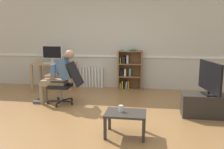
{
  "coord_description": "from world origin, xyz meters",
  "views": [
    {
      "loc": [
        0.98,
        -4.3,
        1.63
      ],
      "look_at": [
        0.15,
        0.85,
        0.7
      ],
      "focal_mm": 38.69,
      "sensor_mm": 36.0,
      "label": 1
    }
  ],
  "objects_px": {
    "computer_desk": "(54,67)",
    "bookshelf": "(129,70)",
    "radiator": "(88,77)",
    "office_chair": "(67,81)",
    "imac_monitor": "(52,53)",
    "tv_stand": "(208,106)",
    "person_seated": "(59,75)",
    "computer_mouse": "(64,63)",
    "coffee_table": "(126,116)",
    "drinking_glass": "(121,108)",
    "keyboard": "(51,63)",
    "tv_screen": "(210,78)"
  },
  "relations": [
    {
      "from": "tv_screen",
      "to": "computer_desk",
      "type": "bearing_deg",
      "value": 54.62
    },
    {
      "from": "computer_desk",
      "to": "person_seated",
      "type": "relative_size",
      "value": 0.97
    },
    {
      "from": "tv_stand",
      "to": "computer_mouse",
      "type": "bearing_deg",
      "value": 155.3
    },
    {
      "from": "imac_monitor",
      "to": "bookshelf",
      "type": "xyz_separation_m",
      "value": [
        2.18,
        0.22,
        -0.49
      ]
    },
    {
      "from": "computer_mouse",
      "to": "office_chair",
      "type": "xyz_separation_m",
      "value": [
        0.52,
        -1.22,
        -0.25
      ]
    },
    {
      "from": "coffee_table",
      "to": "computer_mouse",
      "type": "bearing_deg",
      "value": 126.45
    },
    {
      "from": "computer_desk",
      "to": "drinking_glass",
      "type": "distance_m",
      "value": 3.62
    },
    {
      "from": "keyboard",
      "to": "computer_mouse",
      "type": "xyz_separation_m",
      "value": [
        0.35,
        0.02,
        0.01
      ]
    },
    {
      "from": "radiator",
      "to": "imac_monitor",
      "type": "bearing_deg",
      "value": -162.14
    },
    {
      "from": "computer_mouse",
      "to": "bookshelf",
      "type": "height_order",
      "value": "bookshelf"
    },
    {
      "from": "computer_mouse",
      "to": "tv_stand",
      "type": "xyz_separation_m",
      "value": [
        3.49,
        -1.61,
        -0.55
      ]
    },
    {
      "from": "keyboard",
      "to": "tv_screen",
      "type": "bearing_deg",
      "value": -22.43
    },
    {
      "from": "keyboard",
      "to": "office_chair",
      "type": "distance_m",
      "value": 1.51
    },
    {
      "from": "computer_desk",
      "to": "computer_mouse",
      "type": "distance_m",
      "value": 0.38
    },
    {
      "from": "coffee_table",
      "to": "drinking_glass",
      "type": "height_order",
      "value": "drinking_glass"
    },
    {
      "from": "tv_stand",
      "to": "drinking_glass",
      "type": "distance_m",
      "value": 1.91
    },
    {
      "from": "radiator",
      "to": "office_chair",
      "type": "height_order",
      "value": "office_chair"
    },
    {
      "from": "computer_desk",
      "to": "person_seated",
      "type": "xyz_separation_m",
      "value": [
        0.66,
        -1.35,
        0.01
      ]
    },
    {
      "from": "computer_mouse",
      "to": "tv_stand",
      "type": "bearing_deg",
      "value": -24.7
    },
    {
      "from": "keyboard",
      "to": "radiator",
      "type": "distance_m",
      "value": 1.15
    },
    {
      "from": "computer_desk",
      "to": "office_chair",
      "type": "relative_size",
      "value": 1.23
    },
    {
      "from": "keyboard",
      "to": "tv_stand",
      "type": "height_order",
      "value": "keyboard"
    },
    {
      "from": "radiator",
      "to": "office_chair",
      "type": "bearing_deg",
      "value": -91.11
    },
    {
      "from": "tv_screen",
      "to": "person_seated",
      "type": "bearing_deg",
      "value": 72.05
    },
    {
      "from": "imac_monitor",
      "to": "coffee_table",
      "type": "distance_m",
      "value": 3.86
    },
    {
      "from": "keyboard",
      "to": "imac_monitor",
      "type": "bearing_deg",
      "value": 105.82
    },
    {
      "from": "radiator",
      "to": "tv_stand",
      "type": "xyz_separation_m",
      "value": [
        2.93,
        -2.12,
        -0.09
      ]
    },
    {
      "from": "computer_mouse",
      "to": "tv_screen",
      "type": "xyz_separation_m",
      "value": [
        3.49,
        -1.61,
        -0.0
      ]
    },
    {
      "from": "imac_monitor",
      "to": "tv_stand",
      "type": "bearing_deg",
      "value": -24.8
    },
    {
      "from": "person_seated",
      "to": "drinking_glass",
      "type": "bearing_deg",
      "value": 46.87
    },
    {
      "from": "coffee_table",
      "to": "drinking_glass",
      "type": "bearing_deg",
      "value": 157.71
    },
    {
      "from": "coffee_table",
      "to": "drinking_glass",
      "type": "relative_size",
      "value": 6.35
    },
    {
      "from": "computer_mouse",
      "to": "office_chair",
      "type": "relative_size",
      "value": 0.1
    },
    {
      "from": "office_chair",
      "to": "coffee_table",
      "type": "xyz_separation_m",
      "value": [
        1.49,
        -1.5,
        -0.2
      ]
    },
    {
      "from": "coffee_table",
      "to": "drinking_glass",
      "type": "distance_m",
      "value": 0.14
    },
    {
      "from": "computer_mouse",
      "to": "person_seated",
      "type": "xyz_separation_m",
      "value": [
        0.33,
        -1.23,
        -0.12
      ]
    },
    {
      "from": "computer_desk",
      "to": "bookshelf",
      "type": "distance_m",
      "value": 2.13
    },
    {
      "from": "bookshelf",
      "to": "person_seated",
      "type": "xyz_separation_m",
      "value": [
        -1.44,
        -1.64,
        0.11
      ]
    },
    {
      "from": "person_seated",
      "to": "imac_monitor",
      "type": "bearing_deg",
      "value": -153.18
    },
    {
      "from": "tv_screen",
      "to": "imac_monitor",
      "type": "bearing_deg",
      "value": 54.1
    },
    {
      "from": "computer_mouse",
      "to": "coffee_table",
      "type": "distance_m",
      "value": 3.41
    },
    {
      "from": "office_chair",
      "to": "coffee_table",
      "type": "relative_size",
      "value": 1.51
    },
    {
      "from": "person_seated",
      "to": "computer_mouse",
      "type": "bearing_deg",
      "value": -165.63
    },
    {
      "from": "bookshelf",
      "to": "tv_screen",
      "type": "distance_m",
      "value": 2.66
    },
    {
      "from": "imac_monitor",
      "to": "tv_stand",
      "type": "height_order",
      "value": "imac_monitor"
    },
    {
      "from": "computer_desk",
      "to": "computer_mouse",
      "type": "xyz_separation_m",
      "value": [
        0.33,
        -0.12,
        0.13
      ]
    },
    {
      "from": "tv_stand",
      "to": "drinking_glass",
      "type": "height_order",
      "value": "drinking_glass"
    },
    {
      "from": "drinking_glass",
      "to": "imac_monitor",
      "type": "bearing_deg",
      "value": 129.06
    },
    {
      "from": "keyboard",
      "to": "coffee_table",
      "type": "xyz_separation_m",
      "value": [
        2.36,
        -2.7,
        -0.44
      ]
    },
    {
      "from": "imac_monitor",
      "to": "keyboard",
      "type": "distance_m",
      "value": 0.35
    }
  ]
}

